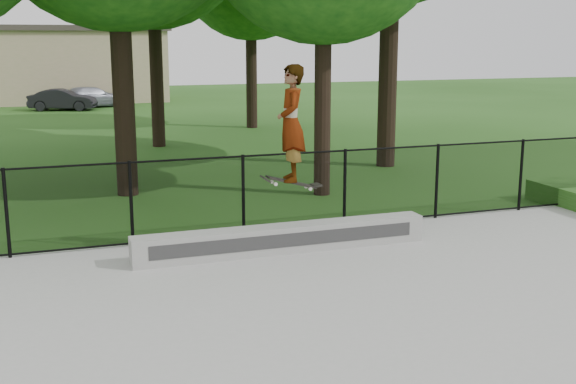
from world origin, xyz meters
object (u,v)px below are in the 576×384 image
car_c (92,97)px  grind_ledge (283,239)px  car_b (62,100)px  skater_airborne (291,125)px

car_c → grind_ledge: bearing=160.6°
grind_ledge → car_b: car_b is taller
car_b → skater_airborne: 27.70m
skater_airborne → car_c: bearing=91.7°
car_c → skater_airborne: (0.85, -28.82, 1.68)m
grind_ledge → car_c: bearing=91.5°
car_b → car_c: car_b is taller
car_b → skater_airborne: bearing=-158.0°
car_c → skater_airborne: skater_airborne is taller
car_b → skater_airborne: size_ratio=1.44×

